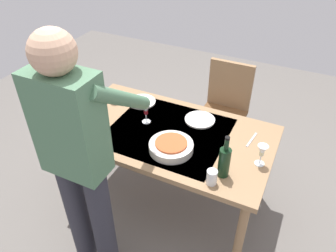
{
  "coord_description": "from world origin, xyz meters",
  "views": [
    {
      "loc": [
        -0.81,
        1.7,
        2.17
      ],
      "look_at": [
        0.0,
        0.0,
        0.77
      ],
      "focal_mm": 34.93,
      "sensor_mm": 36.0,
      "label": 1
    }
  ],
  "objects_px": {
    "water_cup_near_left": "(212,177)",
    "dinner_plate_far": "(142,102)",
    "dining_table": "(168,140)",
    "dinner_plate_near": "(200,120)",
    "serving_bowl_pasta": "(171,146)",
    "water_cup_near_right": "(114,97)",
    "wine_glass_right": "(146,110)",
    "chair_near": "(225,105)",
    "person_server": "(78,155)",
    "wine_glass_left": "(262,152)",
    "wine_bottle": "(224,161)"
  },
  "relations": [
    {
      "from": "water_cup_near_left",
      "to": "dinner_plate_far",
      "type": "height_order",
      "value": "water_cup_near_left"
    },
    {
      "from": "dining_table",
      "to": "dinner_plate_near",
      "type": "relative_size",
      "value": 6.57
    },
    {
      "from": "serving_bowl_pasta",
      "to": "dinner_plate_far",
      "type": "distance_m",
      "value": 0.65
    },
    {
      "from": "water_cup_near_left",
      "to": "water_cup_near_right",
      "type": "height_order",
      "value": "water_cup_near_left"
    },
    {
      "from": "serving_bowl_pasta",
      "to": "water_cup_near_left",
      "type": "bearing_deg",
      "value": 153.76
    },
    {
      "from": "wine_glass_right",
      "to": "dinner_plate_near",
      "type": "height_order",
      "value": "wine_glass_right"
    },
    {
      "from": "water_cup_near_right",
      "to": "serving_bowl_pasta",
      "type": "height_order",
      "value": "water_cup_near_right"
    },
    {
      "from": "water_cup_near_left",
      "to": "chair_near",
      "type": "bearing_deg",
      "value": -77.47
    },
    {
      "from": "dining_table",
      "to": "chair_near",
      "type": "distance_m",
      "value": 0.84
    },
    {
      "from": "person_server",
      "to": "water_cup_near_left",
      "type": "height_order",
      "value": "person_server"
    },
    {
      "from": "chair_near",
      "to": "wine_glass_left",
      "type": "distance_m",
      "value": 1.03
    },
    {
      "from": "chair_near",
      "to": "serving_bowl_pasta",
      "type": "xyz_separation_m",
      "value": [
        0.09,
        0.98,
        0.23
      ]
    },
    {
      "from": "dining_table",
      "to": "dinner_plate_near",
      "type": "distance_m",
      "value": 0.29
    },
    {
      "from": "person_server",
      "to": "wine_glass_left",
      "type": "distance_m",
      "value": 1.11
    },
    {
      "from": "wine_bottle",
      "to": "wine_glass_right",
      "type": "bearing_deg",
      "value": -22.3
    },
    {
      "from": "dining_table",
      "to": "chair_near",
      "type": "height_order",
      "value": "chair_near"
    },
    {
      "from": "chair_near",
      "to": "wine_glass_right",
      "type": "xyz_separation_m",
      "value": [
        0.4,
        0.77,
        0.3
      ]
    },
    {
      "from": "person_server",
      "to": "wine_glass_left",
      "type": "height_order",
      "value": "person_server"
    },
    {
      "from": "chair_near",
      "to": "water_cup_near_right",
      "type": "xyz_separation_m",
      "value": [
        0.77,
        0.64,
        0.24
      ]
    },
    {
      "from": "wine_glass_left",
      "to": "serving_bowl_pasta",
      "type": "relative_size",
      "value": 0.5
    },
    {
      "from": "wine_bottle",
      "to": "dinner_plate_far",
      "type": "height_order",
      "value": "wine_bottle"
    },
    {
      "from": "dining_table",
      "to": "wine_bottle",
      "type": "distance_m",
      "value": 0.58
    },
    {
      "from": "wine_bottle",
      "to": "water_cup_near_left",
      "type": "height_order",
      "value": "wine_bottle"
    },
    {
      "from": "dining_table",
      "to": "water_cup_near_right",
      "type": "distance_m",
      "value": 0.61
    },
    {
      "from": "person_server",
      "to": "dinner_plate_near",
      "type": "relative_size",
      "value": 7.34
    },
    {
      "from": "dinner_plate_far",
      "to": "chair_near",
      "type": "bearing_deg",
      "value": -136.01
    },
    {
      "from": "dining_table",
      "to": "wine_glass_right",
      "type": "relative_size",
      "value": 10.0
    },
    {
      "from": "dining_table",
      "to": "dinner_plate_far",
      "type": "xyz_separation_m",
      "value": [
        0.37,
        -0.27,
        0.08
      ]
    },
    {
      "from": "chair_near",
      "to": "water_cup_near_right",
      "type": "height_order",
      "value": "chair_near"
    },
    {
      "from": "dinner_plate_far",
      "to": "wine_bottle",
      "type": "bearing_deg",
      "value": 149.2
    },
    {
      "from": "wine_bottle",
      "to": "dinner_plate_far",
      "type": "relative_size",
      "value": 1.29
    },
    {
      "from": "serving_bowl_pasta",
      "to": "person_server",
      "type": "bearing_deg",
      "value": 57.38
    },
    {
      "from": "water_cup_near_left",
      "to": "wine_glass_right",
      "type": "bearing_deg",
      "value": -30.38
    },
    {
      "from": "wine_bottle",
      "to": "wine_glass_left",
      "type": "distance_m",
      "value": 0.27
    },
    {
      "from": "wine_glass_left",
      "to": "dinner_plate_near",
      "type": "distance_m",
      "value": 0.6
    },
    {
      "from": "dining_table",
      "to": "wine_bottle",
      "type": "height_order",
      "value": "wine_bottle"
    },
    {
      "from": "dining_table",
      "to": "wine_bottle",
      "type": "bearing_deg",
      "value": 153.33
    },
    {
      "from": "serving_bowl_pasta",
      "to": "dinner_plate_far",
      "type": "xyz_separation_m",
      "value": [
        0.47,
        -0.44,
        -0.03
      ]
    },
    {
      "from": "wine_bottle",
      "to": "water_cup_near_right",
      "type": "bearing_deg",
      "value": -21.51
    },
    {
      "from": "dinner_plate_far",
      "to": "dining_table",
      "type": "bearing_deg",
      "value": 144.17
    },
    {
      "from": "wine_glass_left",
      "to": "water_cup_near_left",
      "type": "bearing_deg",
      "value": 52.53
    },
    {
      "from": "wine_glass_right",
      "to": "water_cup_near_right",
      "type": "relative_size",
      "value": 1.76
    },
    {
      "from": "water_cup_near_right",
      "to": "serving_bowl_pasta",
      "type": "relative_size",
      "value": 0.29
    },
    {
      "from": "wine_glass_left",
      "to": "dinner_plate_near",
      "type": "relative_size",
      "value": 0.66
    },
    {
      "from": "person_server",
      "to": "dinner_plate_far",
      "type": "height_order",
      "value": "person_server"
    },
    {
      "from": "water_cup_near_right",
      "to": "wine_glass_left",
      "type": "bearing_deg",
      "value": 169.74
    },
    {
      "from": "dining_table",
      "to": "wine_glass_left",
      "type": "relative_size",
      "value": 10.0
    },
    {
      "from": "wine_glass_left",
      "to": "wine_bottle",
      "type": "bearing_deg",
      "value": 46.49
    },
    {
      "from": "dining_table",
      "to": "wine_glass_left",
      "type": "distance_m",
      "value": 0.7
    },
    {
      "from": "serving_bowl_pasta",
      "to": "dinner_plate_near",
      "type": "distance_m",
      "value": 0.41
    }
  ]
}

